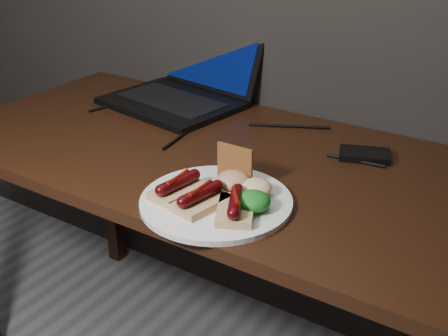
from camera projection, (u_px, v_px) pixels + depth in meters
desk at (207, 180)px, 1.44m from camera, size 1.40×0.70×0.75m
laptop at (186, 85)px, 1.70m from camera, size 0.44×0.43×0.25m
hard_drive at (365, 155)px, 1.35m from camera, size 0.14×0.11×0.02m
desk_cables at (223, 127)px, 1.52m from camera, size 0.85×0.36×0.01m
plate at (216, 201)px, 1.15m from camera, size 0.36×0.36×0.01m
bread_sausage_left at (178, 187)px, 1.15m from camera, size 0.09×0.13×0.04m
bread_sausage_center at (201, 199)px, 1.11m from camera, size 0.09×0.13×0.04m
bread_sausage_right at (235, 206)px, 1.08m from camera, size 0.11×0.13×0.04m
crispbread at (235, 164)px, 1.19m from camera, size 0.09×0.01×0.08m
salad_greens at (253, 201)px, 1.10m from camera, size 0.07×0.07×0.04m
salsa_mound at (233, 181)px, 1.18m from camera, size 0.07×0.07×0.04m
coleslaw_mound at (257, 188)px, 1.15m from camera, size 0.06×0.06×0.04m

